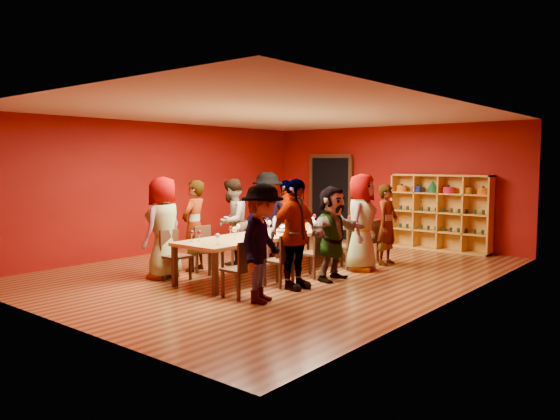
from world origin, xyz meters
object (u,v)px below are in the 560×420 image
object	(u,v)px
person_left_3	(267,215)
spittoon_bowl	(284,228)
chair_person_left_0	(173,252)
wine_bottle	(331,220)
chair_person_right_1	(282,257)
chair_person_right_3	(348,243)
person_right_2	(332,233)
chair_person_right_4	(370,239)
person_right_4	(387,225)
chair_person_right_0	(242,266)
person_right_3	(361,222)
person_left_4	(286,217)
person_left_1	(194,226)
person_left_0	(163,228)
person_right_1	(295,234)
chair_person_left_3	(276,236)
person_right_0	(263,243)
person_left_2	(232,222)
chair_person_left_4	(295,232)
chair_person_left_2	(241,241)
chair_person_right_2	(316,250)
tasting_table	(279,235)
chair_person_left_1	(207,247)
shelving_unit	(441,209)

from	to	relation	value
person_left_3	spittoon_bowl	size ratio (longest dim) A/B	5.81
chair_person_left_0	wine_bottle	bearing A→B (deg)	72.41
chair_person_right_1	chair_person_right_3	distance (m)	2.04
person_right_2	chair_person_right_4	distance (m)	2.01
person_right_4	chair_person_right_0	bearing A→B (deg)	170.92
spittoon_bowl	person_right_3	bearing A→B (deg)	39.93
person_left_4	chair_person_right_1	world-z (taller)	person_left_4
person_left_1	person_left_4	bearing A→B (deg)	160.36
person_left_0	person_right_1	size ratio (longest dim) A/B	1.00
chair_person_left_3	person_right_0	world-z (taller)	person_right_0
person_left_3	person_left_4	distance (m)	0.67
person_left_2	chair_person_left_4	size ratio (longest dim) A/B	1.97
chair_person_left_2	chair_person_left_3	size ratio (longest dim) A/B	1.00
person_right_3	chair_person_right_2	bearing A→B (deg)	150.35
person_right_2	tasting_table	bearing A→B (deg)	86.27
person_right_3	person_left_1	bearing A→B (deg)	115.93
chair_person_left_3	chair_person_right_1	size ratio (longest dim) A/B	1.00
chair_person_left_3	person_left_4	bearing A→B (deg)	110.62
chair_person_right_0	chair_person_right_1	xyz separation A→B (m)	(0.00, 0.99, 0.00)
chair_person_left_1	person_right_0	world-z (taller)	person_right_0
person_left_1	chair_person_right_1	bearing A→B (deg)	73.30
person_right_1	person_right_2	distance (m)	0.96
shelving_unit	chair_person_right_3	xyz separation A→B (m)	(-0.49, -3.29, -0.49)
person_right_0	person_left_2	bearing A→B (deg)	32.77
chair_person_left_4	wine_bottle	size ratio (longest dim) A/B	3.09
chair_person_right_0	person_right_2	world-z (taller)	person_right_2
chair_person_left_4	chair_person_right_1	world-z (taller)	same
person_left_1	chair_person_right_1	xyz separation A→B (m)	(2.16, 0.04, -0.38)
person_left_4	chair_person_left_2	bearing A→B (deg)	-6.34
person_left_0	wine_bottle	bearing A→B (deg)	144.06
person_right_3	person_right_4	bearing A→B (deg)	-20.25
chair_person_left_0	chair_person_right_4	world-z (taller)	same
chair_person_left_4	person_right_2	xyz separation A→B (m)	(2.18, -1.72, 0.34)
person_left_1	person_left_2	xyz separation A→B (m)	(0.08, 0.95, 0.00)
person_left_0	spittoon_bowl	xyz separation A→B (m)	(1.24, 1.91, -0.09)
chair_person_left_1	chair_person_right_1	size ratio (longest dim) A/B	1.00
chair_person_right_2	wine_bottle	world-z (taller)	wine_bottle
chair_person_right_3	spittoon_bowl	size ratio (longest dim) A/B	2.77
chair_person_left_2	person_right_4	world-z (taller)	person_right_4
chair_person_right_0	person_left_2	bearing A→B (deg)	137.68
person_left_3	person_right_4	xyz separation A→B (m)	(2.46, 0.89, -0.11)
person_left_2	chair_person_left_3	bearing A→B (deg)	145.73
person_right_2	person_right_3	size ratio (longest dim) A/B	0.90
person_left_4	chair_person_left_4	bearing A→B (deg)	75.58
person_left_0	chair_person_left_2	distance (m)	1.82
person_left_2	person_right_1	bearing A→B (deg)	48.15
shelving_unit	person_right_3	distance (m)	3.30
chair_person_left_1	spittoon_bowl	bearing A→B (deg)	48.86
person_right_1	person_right_2	size ratio (longest dim) A/B	1.09
person_right_0	chair_person_left_0	bearing A→B (deg)	66.10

